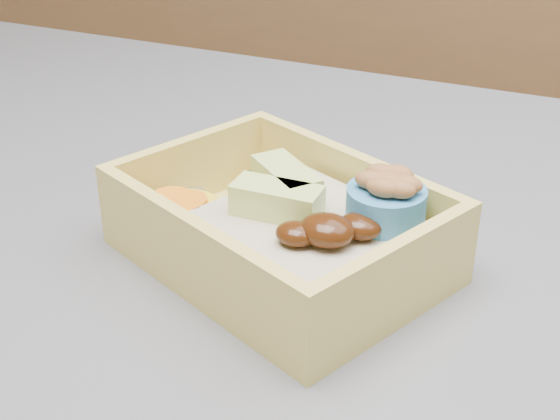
% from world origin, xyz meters
% --- Properties ---
extents(bento_box, '(0.22, 0.20, 0.07)m').
position_xyz_m(bento_box, '(-0.06, -0.04, 0.94)').
color(bento_box, '#D7BF59').
rests_on(bento_box, island).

